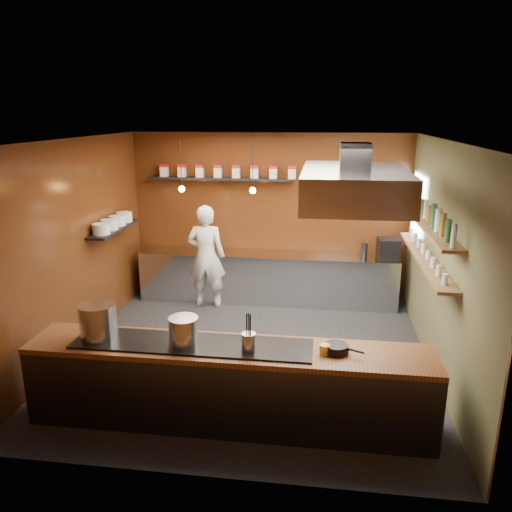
% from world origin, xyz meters
% --- Properties ---
extents(floor, '(5.00, 5.00, 0.00)m').
position_xyz_m(floor, '(0.00, 0.00, 0.00)').
color(floor, black).
rests_on(floor, ground).
extents(back_wall, '(5.00, 0.00, 5.00)m').
position_xyz_m(back_wall, '(0.00, 2.50, 1.50)').
color(back_wall, '#401C0B').
rests_on(back_wall, ground).
extents(left_wall, '(0.00, 5.00, 5.00)m').
position_xyz_m(left_wall, '(-2.50, 0.00, 1.50)').
color(left_wall, '#401C0B').
rests_on(left_wall, ground).
extents(right_wall, '(0.00, 5.00, 5.00)m').
position_xyz_m(right_wall, '(2.50, 0.00, 1.50)').
color(right_wall, brown).
rests_on(right_wall, ground).
extents(ceiling, '(5.00, 5.00, 0.00)m').
position_xyz_m(ceiling, '(0.00, 0.00, 3.00)').
color(ceiling, silver).
rests_on(ceiling, back_wall).
extents(window_pane, '(0.00, 1.00, 1.00)m').
position_xyz_m(window_pane, '(2.45, 1.70, 1.90)').
color(window_pane, white).
rests_on(window_pane, right_wall).
extents(prep_counter, '(4.60, 0.65, 0.90)m').
position_xyz_m(prep_counter, '(0.00, 2.17, 0.45)').
color(prep_counter, silver).
rests_on(prep_counter, floor).
extents(pass_counter, '(4.40, 0.72, 0.94)m').
position_xyz_m(pass_counter, '(-0.00, -1.60, 0.47)').
color(pass_counter, '#38383D').
rests_on(pass_counter, floor).
extents(tin_shelf, '(2.60, 0.26, 0.04)m').
position_xyz_m(tin_shelf, '(-0.90, 2.36, 2.20)').
color(tin_shelf, black).
rests_on(tin_shelf, back_wall).
extents(plate_shelf, '(0.30, 1.40, 0.04)m').
position_xyz_m(plate_shelf, '(-2.34, 1.00, 1.55)').
color(plate_shelf, black).
rests_on(plate_shelf, left_wall).
extents(bottle_shelf_upper, '(0.26, 2.80, 0.04)m').
position_xyz_m(bottle_shelf_upper, '(2.34, 0.30, 1.92)').
color(bottle_shelf_upper, olive).
rests_on(bottle_shelf_upper, right_wall).
extents(bottle_shelf_lower, '(0.26, 2.80, 0.04)m').
position_xyz_m(bottle_shelf_lower, '(2.34, 0.30, 1.45)').
color(bottle_shelf_lower, olive).
rests_on(bottle_shelf_lower, right_wall).
extents(extractor_hood, '(1.20, 2.00, 0.72)m').
position_xyz_m(extractor_hood, '(1.30, -0.40, 2.51)').
color(extractor_hood, '#38383D').
rests_on(extractor_hood, ceiling).
extents(pendant_left, '(0.10, 0.10, 0.95)m').
position_xyz_m(pendant_left, '(-1.40, 1.70, 2.15)').
color(pendant_left, black).
rests_on(pendant_left, ceiling).
extents(pendant_right, '(0.10, 0.10, 0.95)m').
position_xyz_m(pendant_right, '(-0.20, 1.70, 2.15)').
color(pendant_right, black).
rests_on(pendant_right, ceiling).
extents(storage_tins, '(2.43, 0.13, 0.22)m').
position_xyz_m(storage_tins, '(-0.75, 2.36, 2.33)').
color(storage_tins, beige).
rests_on(storage_tins, tin_shelf).
extents(plate_stacks, '(0.26, 1.16, 0.16)m').
position_xyz_m(plate_stacks, '(-2.34, 1.00, 1.65)').
color(plate_stacks, silver).
rests_on(plate_stacks, plate_shelf).
extents(bottles, '(0.06, 2.66, 0.24)m').
position_xyz_m(bottles, '(2.34, 0.30, 2.06)').
color(bottles, silver).
rests_on(bottles, bottle_shelf_upper).
extents(wine_glasses, '(0.07, 2.37, 0.13)m').
position_xyz_m(wine_glasses, '(2.34, 0.30, 1.53)').
color(wine_glasses, silver).
rests_on(wine_glasses, bottle_shelf_lower).
extents(stockpot_large, '(0.51, 0.51, 0.39)m').
position_xyz_m(stockpot_large, '(-1.45, -1.61, 1.14)').
color(stockpot_large, '#B3B6BB').
rests_on(stockpot_large, pass_counter).
extents(stockpot_small, '(0.38, 0.38, 0.30)m').
position_xyz_m(stockpot_small, '(-0.48, -1.63, 1.09)').
color(stockpot_small, silver).
rests_on(stockpot_small, pass_counter).
extents(utensil_crock, '(0.20, 0.20, 0.20)m').
position_xyz_m(utensil_crock, '(0.23, -1.70, 1.04)').
color(utensil_crock, silver).
rests_on(utensil_crock, pass_counter).
extents(frying_pan, '(0.42, 0.27, 0.07)m').
position_xyz_m(frying_pan, '(1.15, -1.57, 0.97)').
color(frying_pan, black).
rests_on(frying_pan, pass_counter).
extents(butter_jar, '(0.14, 0.14, 0.10)m').
position_xyz_m(butter_jar, '(1.02, -1.62, 0.97)').
color(butter_jar, yellow).
rests_on(butter_jar, pass_counter).
extents(espresso_machine, '(0.39, 0.37, 0.35)m').
position_xyz_m(espresso_machine, '(2.10, 2.14, 1.08)').
color(espresso_machine, black).
rests_on(espresso_machine, prep_counter).
extents(chef, '(0.67, 0.45, 1.82)m').
position_xyz_m(chef, '(-1.04, 1.82, 0.91)').
color(chef, silver).
rests_on(chef, floor).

